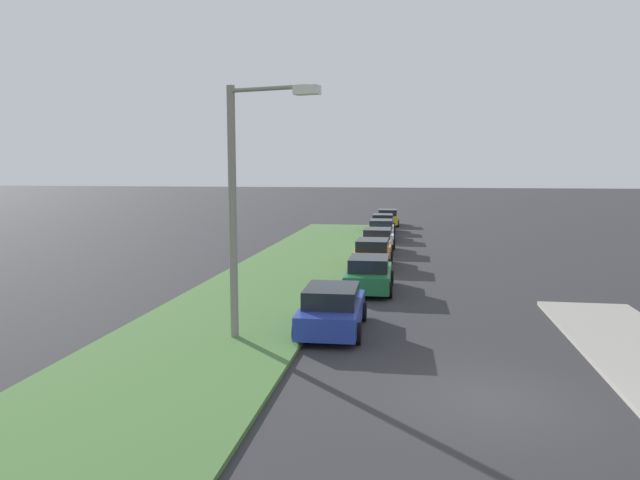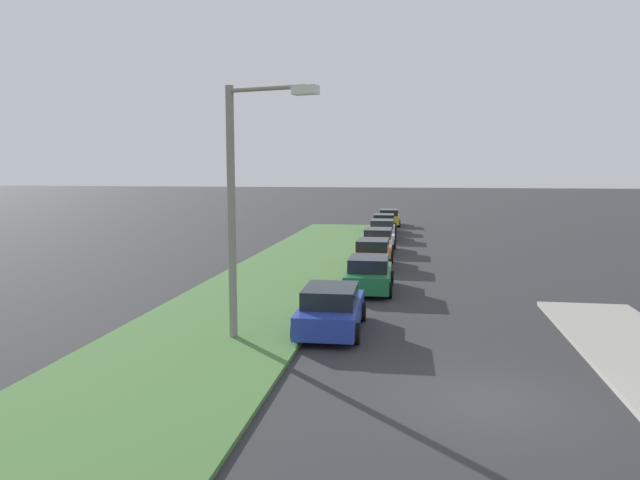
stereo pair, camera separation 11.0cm
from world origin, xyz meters
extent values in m
plane|color=#2D2D30|center=(0.00, 0.00, 0.00)|extent=(300.00, 300.00, 0.00)
cube|color=#477238|center=(10.00, 7.94, 0.06)|extent=(60.00, 6.00, 0.12)
cube|color=#23389E|center=(5.20, 4.29, 0.57)|extent=(4.34, 1.89, 0.70)
cube|color=black|center=(5.00, 4.29, 1.19)|extent=(2.23, 1.65, 0.55)
cylinder|color=black|center=(6.53, 5.22, 0.32)|extent=(0.64, 0.23, 0.64)
cylinder|color=black|center=(6.57, 3.42, 0.32)|extent=(0.64, 0.23, 0.64)
cylinder|color=black|center=(3.83, 5.16, 0.32)|extent=(0.64, 0.23, 0.64)
cylinder|color=black|center=(3.87, 3.36, 0.32)|extent=(0.64, 0.23, 0.64)
cube|color=#1E6B38|center=(11.68, 3.60, 0.57)|extent=(4.33, 1.88, 0.70)
cube|color=black|center=(11.48, 3.60, 1.19)|extent=(2.23, 1.64, 0.55)
cylinder|color=black|center=(13.01, 4.53, 0.32)|extent=(0.64, 0.23, 0.64)
cylinder|color=black|center=(13.05, 2.73, 0.32)|extent=(0.64, 0.23, 0.64)
cylinder|color=black|center=(10.31, 4.48, 0.32)|extent=(0.64, 0.23, 0.64)
cylinder|color=black|center=(10.35, 2.68, 0.32)|extent=(0.64, 0.23, 0.64)
cube|color=orange|center=(17.89, 3.88, 0.57)|extent=(4.31, 1.82, 0.70)
cube|color=black|center=(17.69, 3.88, 1.19)|extent=(2.21, 1.61, 0.55)
cylinder|color=black|center=(19.24, 4.78, 0.32)|extent=(0.64, 0.22, 0.64)
cylinder|color=black|center=(19.25, 2.98, 0.32)|extent=(0.64, 0.22, 0.64)
cylinder|color=black|center=(16.54, 4.77, 0.32)|extent=(0.64, 0.22, 0.64)
cylinder|color=black|center=(16.55, 2.97, 0.32)|extent=(0.64, 0.22, 0.64)
cube|color=silver|center=(23.58, 3.95, 0.57)|extent=(4.32, 1.84, 0.70)
cube|color=black|center=(23.38, 3.95, 1.19)|extent=(2.22, 1.62, 0.55)
cylinder|color=black|center=(24.94, 4.83, 0.32)|extent=(0.64, 0.23, 0.64)
cylinder|color=black|center=(24.92, 3.03, 0.32)|extent=(0.64, 0.23, 0.64)
cylinder|color=black|center=(22.24, 4.86, 0.32)|extent=(0.64, 0.23, 0.64)
cylinder|color=black|center=(22.22, 3.06, 0.32)|extent=(0.64, 0.23, 0.64)
cube|color=#B2B5BA|center=(30.03, 4.08, 0.57)|extent=(4.34, 1.91, 0.70)
cube|color=black|center=(29.83, 4.08, 1.19)|extent=(2.24, 1.66, 0.55)
cylinder|color=black|center=(31.35, 5.02, 0.32)|extent=(0.65, 0.24, 0.64)
cylinder|color=black|center=(31.40, 3.22, 0.32)|extent=(0.65, 0.24, 0.64)
cylinder|color=black|center=(28.66, 4.95, 0.32)|extent=(0.65, 0.24, 0.64)
cylinder|color=black|center=(28.70, 3.15, 0.32)|extent=(0.65, 0.24, 0.64)
cube|color=black|center=(35.29, 4.26, 0.57)|extent=(4.38, 2.00, 0.70)
cube|color=black|center=(35.09, 4.25, 1.19)|extent=(2.27, 1.70, 0.55)
cylinder|color=black|center=(36.60, 5.22, 0.32)|extent=(0.65, 0.25, 0.64)
cylinder|color=black|center=(36.68, 3.42, 0.32)|extent=(0.65, 0.25, 0.64)
cylinder|color=black|center=(33.90, 5.10, 0.32)|extent=(0.65, 0.25, 0.64)
cylinder|color=black|center=(33.98, 3.30, 0.32)|extent=(0.65, 0.25, 0.64)
cube|color=gold|center=(41.10, 4.13, 0.57)|extent=(4.40, 2.05, 0.70)
cube|color=black|center=(40.90, 4.11, 1.19)|extent=(2.29, 1.73, 0.55)
cylinder|color=black|center=(42.39, 5.10, 0.32)|extent=(0.65, 0.26, 0.64)
cylinder|color=black|center=(42.50, 3.31, 0.32)|extent=(0.65, 0.26, 0.64)
cylinder|color=black|center=(39.70, 4.95, 0.32)|extent=(0.65, 0.26, 0.64)
cylinder|color=black|center=(39.80, 3.15, 0.32)|extent=(0.65, 0.26, 0.64)
cylinder|color=gray|center=(3.71, 7.05, 3.75)|extent=(0.24, 0.24, 7.50)
cylinder|color=gray|center=(3.42, 5.88, 7.35)|extent=(0.69, 2.36, 0.12)
cube|color=silver|center=(3.13, 4.72, 7.25)|extent=(0.52, 0.77, 0.24)
camera|label=1|loc=(-13.15, 1.80, 5.14)|focal=33.51mm
camera|label=2|loc=(-13.13, 1.70, 5.14)|focal=33.51mm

